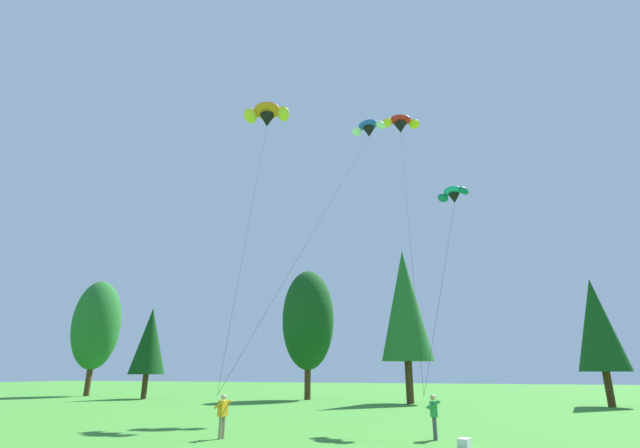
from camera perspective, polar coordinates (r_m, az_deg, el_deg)
treeline_tree_a at (r=61.27m, az=-26.04°, el=-11.19°), size 5.32×5.32×13.04m
treeline_tree_b at (r=52.33m, az=-20.43°, el=-13.47°), size 3.59×3.59×9.05m
treeline_tree_c at (r=48.02m, az=-1.49°, el=-11.78°), size 5.24×5.24×12.74m
treeline_tree_d at (r=42.96m, az=10.52°, el=-9.81°), size 4.56×4.56×13.45m
treeline_tree_e at (r=44.32m, az=31.23°, el=-10.62°), size 3.80×3.80×10.01m
kite_flyer_near at (r=20.57m, az=-12.02°, el=-21.93°), size 0.60×0.63×1.69m
kite_flyer_mid at (r=20.40m, az=13.97°, el=-21.84°), size 0.66×0.69×1.69m
parafoil_kite_high_blue_white at (r=39.53m, az=6.05°, el=11.75°), size 4.78×16.58×21.19m
parafoil_kite_mid_teal at (r=30.55m, az=16.26°, el=3.55°), size 2.71×9.35×12.31m
parafoil_kite_far_orange at (r=37.74m, az=-6.62°, el=13.32°), size 5.77×12.09×21.50m
parafoil_kite_low_red_yellow at (r=43.55m, az=9.99°, el=12.17°), size 4.58×18.45×23.49m
picnic_cooler at (r=18.51m, az=17.54°, el=-24.60°), size 0.48×0.59×0.34m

